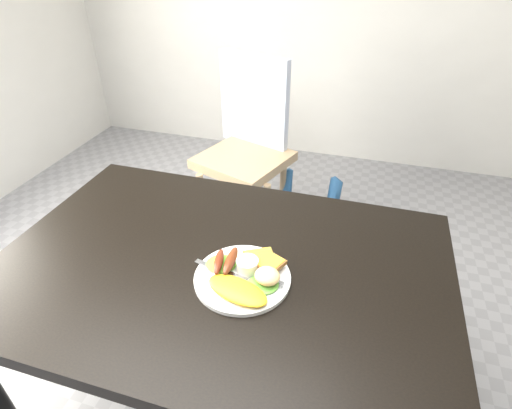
% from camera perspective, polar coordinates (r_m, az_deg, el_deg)
% --- Properties ---
extents(dining_table, '(1.20, 0.80, 0.04)m').
position_cam_1_polar(dining_table, '(1.09, -4.99, -8.99)').
color(dining_table, black).
rests_on(dining_table, ground).
extents(dining_chair, '(0.55, 0.55, 0.05)m').
position_cam_1_polar(dining_chair, '(2.21, -1.78, 6.39)').
color(dining_chair, tan).
rests_on(dining_chair, ground).
extents(person, '(0.59, 0.41, 1.59)m').
position_cam_1_polar(person, '(1.49, 5.27, 6.97)').
color(person, '#29578A').
rests_on(person, ground).
extents(plate, '(0.24, 0.24, 0.01)m').
position_cam_1_polar(plate, '(1.02, -1.95, -10.43)').
color(plate, white).
rests_on(plate, dining_table).
extents(lettuce_left, '(0.09, 0.08, 0.01)m').
position_cam_1_polar(lettuce_left, '(1.05, -5.00, -8.43)').
color(lettuce_left, '#4B851B').
rests_on(lettuce_left, plate).
extents(lettuce_right, '(0.10, 0.09, 0.01)m').
position_cam_1_polar(lettuce_right, '(0.99, 0.99, -11.32)').
color(lettuce_right, '#448F21').
rests_on(lettuce_right, plate).
extents(omelette, '(0.18, 0.12, 0.02)m').
position_cam_1_polar(omelette, '(0.97, -2.68, -12.13)').
color(omelette, gold).
rests_on(omelette, plate).
extents(sausage_a, '(0.04, 0.10, 0.02)m').
position_cam_1_polar(sausage_a, '(1.03, -5.34, -8.10)').
color(sausage_a, '#5A2812').
rests_on(sausage_a, lettuce_left).
extents(sausage_b, '(0.03, 0.11, 0.03)m').
position_cam_1_polar(sausage_b, '(1.03, -3.65, -8.00)').
color(sausage_b, '#642F14').
rests_on(sausage_b, lettuce_left).
extents(ramekin, '(0.07, 0.07, 0.03)m').
position_cam_1_polar(ramekin, '(1.02, -1.24, -8.67)').
color(ramekin, white).
rests_on(ramekin, plate).
extents(toast_a, '(0.11, 0.11, 0.01)m').
position_cam_1_polar(toast_a, '(1.05, 0.57, -7.94)').
color(toast_a, olive).
rests_on(toast_a, plate).
extents(toast_b, '(0.09, 0.09, 0.01)m').
position_cam_1_polar(toast_b, '(1.03, 1.85, -8.35)').
color(toast_b, olive).
rests_on(toast_b, toast_a).
extents(potato_salad, '(0.08, 0.08, 0.03)m').
position_cam_1_polar(potato_salad, '(0.99, 1.61, -10.18)').
color(potato_salad, '#F1EBA2').
rests_on(potato_salad, lettuce_right).
extents(fork, '(0.18, 0.05, 0.00)m').
position_cam_1_polar(fork, '(1.03, -4.42, -9.62)').
color(fork, '#ADAFB7').
rests_on(fork, plate).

